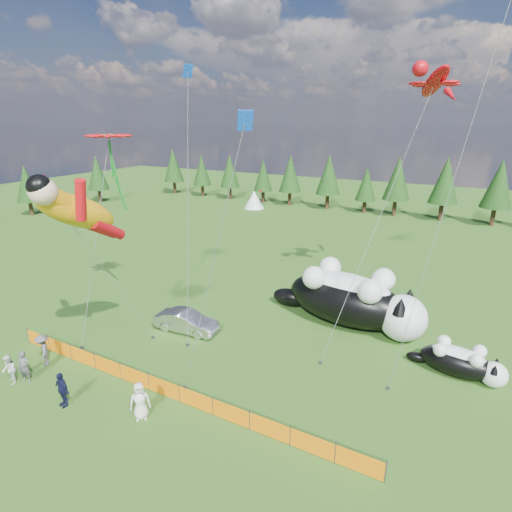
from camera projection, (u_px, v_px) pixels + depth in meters
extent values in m
plane|color=#163B0A|center=(199.00, 366.00, 22.97)|extent=(160.00, 160.00, 0.00)
cylinder|color=#262626|center=(28.00, 335.00, 25.20)|extent=(0.06, 0.06, 1.10)
cylinder|color=#262626|center=(49.00, 343.00, 24.30)|extent=(0.06, 0.06, 1.10)
cylinder|color=#262626|center=(71.00, 352.00, 23.41)|extent=(0.06, 0.06, 1.10)
cylinder|color=#262626|center=(95.00, 361.00, 22.52)|extent=(0.06, 0.06, 1.10)
cylinder|color=#262626|center=(121.00, 371.00, 21.63)|extent=(0.06, 0.06, 1.10)
cylinder|color=#262626|center=(149.00, 381.00, 20.74)|extent=(0.06, 0.06, 1.10)
cylinder|color=#262626|center=(179.00, 393.00, 19.84)|extent=(0.06, 0.06, 1.10)
cylinder|color=#262626|center=(213.00, 406.00, 18.95)|extent=(0.06, 0.06, 1.10)
cylinder|color=#262626|center=(250.00, 420.00, 18.06)|extent=(0.06, 0.06, 1.10)
cylinder|color=#262626|center=(290.00, 435.00, 17.17)|extent=(0.06, 0.06, 1.10)
cylinder|color=#262626|center=(335.00, 453.00, 16.28)|extent=(0.06, 0.06, 1.10)
cylinder|color=#262626|center=(386.00, 472.00, 15.38)|extent=(0.06, 0.06, 1.10)
cube|color=orange|center=(39.00, 340.00, 24.77)|extent=(2.00, 0.04, 0.90)
cube|color=orange|center=(60.00, 348.00, 23.87)|extent=(2.00, 0.04, 0.90)
cube|color=orange|center=(83.00, 357.00, 22.98)|extent=(2.00, 0.04, 0.90)
cube|color=orange|center=(108.00, 366.00, 22.09)|extent=(2.00, 0.04, 0.90)
cube|color=orange|center=(135.00, 377.00, 21.20)|extent=(2.00, 0.04, 0.90)
cube|color=orange|center=(164.00, 388.00, 20.31)|extent=(2.00, 0.04, 0.90)
cube|color=orange|center=(196.00, 400.00, 19.41)|extent=(2.00, 0.04, 0.90)
cube|color=orange|center=(231.00, 414.00, 18.52)|extent=(2.00, 0.04, 0.90)
cube|color=orange|center=(269.00, 428.00, 17.63)|extent=(2.00, 0.04, 0.90)
cube|color=orange|center=(312.00, 445.00, 16.74)|extent=(2.00, 0.04, 0.90)
cube|color=orange|center=(360.00, 463.00, 15.85)|extent=(2.00, 0.04, 0.90)
ellipsoid|color=black|center=(345.00, 300.00, 27.50)|extent=(8.92, 5.10, 3.38)
ellipsoid|color=white|center=(346.00, 289.00, 27.23)|extent=(6.72, 3.69, 2.06)
sphere|color=white|center=(403.00, 318.00, 25.35)|extent=(3.00, 3.00, 3.00)
sphere|color=#DE5675|center=(424.00, 324.00, 24.64)|extent=(0.42, 0.42, 0.42)
ellipsoid|color=black|center=(289.00, 297.00, 30.36)|extent=(2.79, 1.67, 1.31)
cone|color=black|center=(401.00, 306.00, 24.28)|extent=(1.05, 1.05, 1.05)
cone|color=black|center=(410.00, 296.00, 25.65)|extent=(1.05, 1.05, 1.05)
sphere|color=white|center=(383.00, 280.00, 26.76)|extent=(1.58, 1.58, 1.58)
sphere|color=white|center=(370.00, 292.00, 24.90)|extent=(1.58, 1.58, 1.58)
sphere|color=white|center=(330.00, 268.00, 28.97)|extent=(1.58, 1.58, 1.58)
sphere|color=white|center=(314.00, 278.00, 27.11)|extent=(1.58, 1.58, 1.58)
ellipsoid|color=black|center=(457.00, 362.00, 22.02)|extent=(4.06, 2.27, 1.55)
ellipsoid|color=white|center=(458.00, 356.00, 21.90)|extent=(3.06, 1.64, 0.94)
sphere|color=white|center=(494.00, 375.00, 21.06)|extent=(1.37, 1.37, 1.37)
sphere|color=#DE5675|center=(507.00, 378.00, 20.74)|extent=(0.19, 0.19, 0.19)
ellipsoid|color=black|center=(417.00, 357.00, 23.30)|extent=(1.27, 0.75, 0.60)
cone|color=black|center=(495.00, 369.00, 20.57)|extent=(0.48, 0.48, 0.48)
cone|color=black|center=(497.00, 362.00, 21.20)|extent=(0.48, 0.48, 0.48)
sphere|color=white|center=(480.00, 351.00, 21.70)|extent=(0.72, 0.72, 0.72)
sphere|color=white|center=(477.00, 361.00, 20.84)|extent=(0.72, 0.72, 0.72)
sphere|color=white|center=(444.00, 341.00, 22.69)|extent=(0.72, 0.72, 0.72)
sphere|color=white|center=(440.00, 350.00, 21.82)|extent=(0.72, 0.72, 0.72)
imported|color=silver|center=(187.00, 322.00, 26.57)|extent=(4.43, 1.89, 1.42)
imported|color=#4F4E53|center=(24.00, 367.00, 21.33)|extent=(0.77, 0.63, 1.82)
imported|color=silver|center=(9.00, 370.00, 21.18)|extent=(0.95, 0.81, 1.69)
imported|color=black|center=(62.00, 389.00, 19.52)|extent=(1.15, 0.69, 1.86)
imported|color=#4F4E53|center=(43.00, 350.00, 22.77)|extent=(1.38, 1.27, 1.92)
imported|color=silver|center=(140.00, 401.00, 18.66)|extent=(1.10, 1.08, 1.92)
cylinder|color=#595959|center=(120.00, 281.00, 23.04)|extent=(0.03, 0.03, 9.65)
cube|color=#262626|center=(153.00, 337.00, 25.87)|extent=(0.15, 0.15, 0.16)
cylinder|color=#595959|center=(381.00, 214.00, 24.47)|extent=(0.03, 0.03, 19.30)
cube|color=#262626|center=(320.00, 363.00, 23.14)|extent=(0.15, 0.15, 0.16)
cylinder|color=#595959|center=(95.00, 240.00, 24.97)|extent=(0.03, 0.03, 13.31)
cube|color=#262626|center=(82.00, 347.00, 24.71)|extent=(0.15, 0.15, 0.16)
cube|color=#188423|center=(113.00, 177.00, 26.07)|extent=(0.21, 0.21, 4.55)
cylinder|color=#595959|center=(188.00, 210.00, 24.47)|extent=(0.03, 0.03, 16.66)
cube|color=#262626|center=(188.00, 345.00, 25.02)|extent=(0.15, 0.15, 0.16)
cylinder|color=#595959|center=(456.00, 173.00, 18.75)|extent=(0.03, 0.03, 22.55)
cube|color=#262626|center=(388.00, 388.00, 20.96)|extent=(0.15, 0.15, 0.16)
cylinder|color=#595959|center=(210.00, 277.00, 17.82)|extent=(0.03, 0.03, 13.81)
cube|color=#262626|center=(185.00, 388.00, 20.92)|extent=(0.15, 0.15, 0.16)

